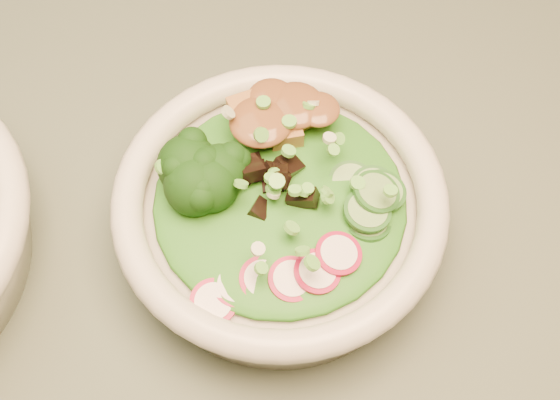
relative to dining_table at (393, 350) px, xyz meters
name	(u,v)px	position (x,y,z in m)	size (l,w,h in m)	color
dining_table	(393,350)	(0.00, 0.00, 0.00)	(1.20, 0.80, 0.75)	black
salad_bowl	(280,213)	(-0.07, 0.08, 0.15)	(0.23, 0.23, 0.06)	silver
lettuce_bed	(280,199)	(-0.07, 0.08, 0.17)	(0.17, 0.17, 0.02)	#196615
broccoli_florets	(200,197)	(-0.12, 0.09, 0.18)	(0.07, 0.06, 0.04)	black
radish_slices	(289,274)	(-0.09, 0.02, 0.17)	(0.09, 0.03, 0.02)	maroon
cucumber_slices	(363,189)	(-0.02, 0.06, 0.18)	(0.06, 0.06, 0.03)	#74A25A
mushroom_heap	(279,178)	(-0.07, 0.09, 0.18)	(0.06, 0.06, 0.03)	black
tofu_cubes	(277,126)	(-0.06, 0.13, 0.18)	(0.08, 0.05, 0.03)	olive
peanut_sauce	(277,117)	(-0.06, 0.13, 0.19)	(0.06, 0.05, 0.01)	brown
scallion_garnish	(280,184)	(-0.07, 0.08, 0.19)	(0.16, 0.16, 0.02)	#5FB33F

